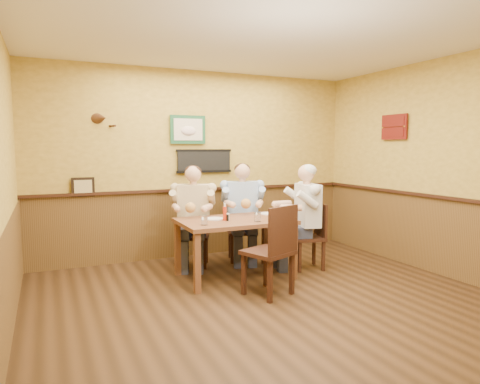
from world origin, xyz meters
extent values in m
plane|color=black|center=(0.00, 0.00, 0.00)|extent=(5.00, 5.00, 0.00)
cube|color=silver|center=(0.00, 0.00, 2.80)|extent=(5.00, 5.00, 0.02)
cube|color=gold|center=(0.00, 2.50, 1.40)|extent=(5.00, 0.02, 2.80)
cube|color=gold|center=(2.50, 0.00, 1.40)|extent=(0.02, 5.00, 2.80)
cube|color=brown|center=(0.00, 2.48, 0.50)|extent=(5.00, 0.02, 1.00)
cube|color=brown|center=(2.48, 0.00, 0.50)|extent=(0.02, 5.00, 1.00)
cube|color=black|center=(0.05, 2.46, 1.45)|extent=(0.88, 0.03, 0.34)
cube|color=#1C522F|center=(-0.20, 2.46, 1.92)|extent=(0.54, 0.03, 0.42)
cube|color=black|center=(-1.70, 2.46, 1.12)|extent=(0.30, 0.03, 0.26)
cube|color=#631010|center=(2.46, 1.05, 1.95)|extent=(0.03, 0.48, 0.36)
cube|color=brown|center=(0.00, 1.19, 0.72)|extent=(1.40, 0.90, 0.05)
cube|color=brown|center=(-0.64, 0.80, 0.35)|extent=(0.07, 0.07, 0.70)
cube|color=brown|center=(0.64, 0.80, 0.35)|extent=(0.07, 0.07, 0.70)
cube|color=brown|center=(-0.64, 1.58, 0.35)|extent=(0.07, 0.07, 0.70)
cube|color=brown|center=(0.64, 1.58, 0.35)|extent=(0.07, 0.07, 0.70)
cylinder|color=white|center=(-0.49, 0.97, 0.81)|extent=(0.09, 0.09, 0.12)
cylinder|color=white|center=(0.19, 0.92, 0.81)|extent=(0.08, 0.08, 0.12)
cylinder|color=black|center=(0.44, 0.93, 0.81)|extent=(0.10, 0.10, 0.11)
cylinder|color=red|center=(-0.14, 1.18, 0.85)|extent=(0.06, 0.06, 0.19)
cylinder|color=silver|center=(-0.12, 1.13, 0.80)|extent=(0.05, 0.05, 0.09)
cylinder|color=black|center=(-0.13, 1.12, 0.79)|extent=(0.04, 0.04, 0.08)
cylinder|color=silver|center=(-0.24, 1.30, 0.76)|extent=(0.27, 0.27, 0.02)
cylinder|color=white|center=(0.58, 1.40, 0.76)|extent=(0.25, 0.25, 0.01)
camera|label=1|loc=(-2.16, -3.70, 1.66)|focal=32.00mm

